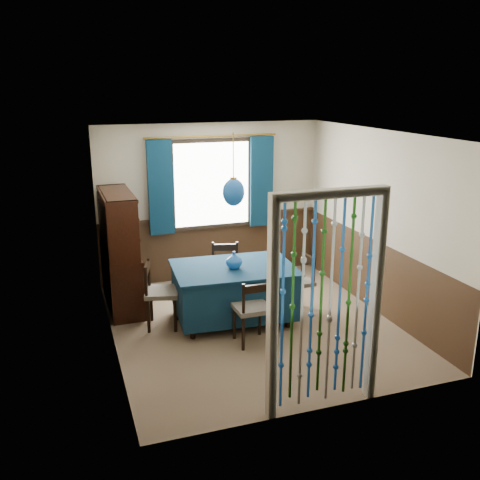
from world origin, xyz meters
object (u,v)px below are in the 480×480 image
object	(u,v)px
sideboard	(121,268)
vase_table	(234,261)
dining_table	(234,289)
pendant_lamp	(233,192)
chair_right	(298,281)
chair_near	(253,309)
chair_far	(226,272)
chair_left	(160,293)
vase_sideboard	(121,239)
bowl_shelf	(125,234)

from	to	relation	value
sideboard	vase_table	world-z (taller)	sideboard
dining_table	sideboard	size ratio (longest dim) A/B	0.99
dining_table	vase_table	world-z (taller)	vase_table
dining_table	pendant_lamp	size ratio (longest dim) A/B	1.80
sideboard	pendant_lamp	bearing A→B (deg)	-36.26
chair_right	sideboard	xyz separation A→B (m)	(-2.30, 0.98, 0.13)
vase_table	chair_near	bearing A→B (deg)	-88.17
dining_table	chair_far	xyz separation A→B (m)	(0.09, 0.64, 0.02)
chair_left	vase_sideboard	world-z (taller)	vase_sideboard
dining_table	vase_sideboard	distance (m)	1.84
vase_sideboard	vase_table	bearing A→B (deg)	-44.15
chair_near	chair_right	size ratio (longest dim) A/B	1.01
bowl_shelf	pendant_lamp	bearing A→B (deg)	-26.21
sideboard	pendant_lamp	world-z (taller)	pendant_lamp
chair_right	chair_near	bearing A→B (deg)	124.09
chair_far	vase_table	size ratio (longest dim) A/B	4.22
vase_table	sideboard	bearing A→B (deg)	142.92
chair_near	chair_far	size ratio (longest dim) A/B	0.98
chair_near	sideboard	xyz separation A→B (m)	(-1.37, 1.68, 0.13)
chair_left	chair_right	world-z (taller)	chair_left
chair_right	bowl_shelf	bearing A→B (deg)	70.97
chair_near	sideboard	world-z (taller)	sideboard
pendant_lamp	vase_sideboard	xyz separation A→B (m)	(-1.30, 1.20, -0.83)
vase_table	vase_sideboard	world-z (taller)	vase_sideboard
pendant_lamp	bowl_shelf	xyz separation A→B (m)	(-1.30, 0.64, -0.60)
chair_near	chair_far	world-z (taller)	chair_far
chair_right	bowl_shelf	distance (m)	2.44
pendant_lamp	dining_table	bearing A→B (deg)	180.00
chair_near	vase_table	world-z (taller)	vase_table
chair_right	dining_table	bearing A→B (deg)	86.34
chair_left	vase_sideboard	size ratio (longest dim) A/B	4.45
chair_left	vase_table	size ratio (longest dim) A/B	4.32
chair_near	chair_right	bearing A→B (deg)	35.57
chair_left	vase_table	distance (m)	1.05
chair_left	vase_table	bearing A→B (deg)	94.58
pendant_lamp	vase_table	world-z (taller)	pendant_lamp
dining_table	chair_near	distance (m)	0.71
chair_near	sideboard	bearing A→B (deg)	128.05
dining_table	chair_right	distance (m)	0.94
chair_left	sideboard	size ratio (longest dim) A/B	0.53
chair_near	vase_sideboard	world-z (taller)	vase_sideboard
chair_right	sideboard	bearing A→B (deg)	64.19
sideboard	pendant_lamp	distance (m)	2.04
chair_left	pendant_lamp	distance (m)	1.61
sideboard	vase_sideboard	distance (m)	0.42
chair_far	bowl_shelf	distance (m)	1.55
chair_left	chair_right	size ratio (longest dim) A/B	1.06
vase_table	chair_right	bearing A→B (deg)	2.25
pendant_lamp	vase_sideboard	size ratio (longest dim) A/B	4.61
chair_left	vase_table	world-z (taller)	vase_table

